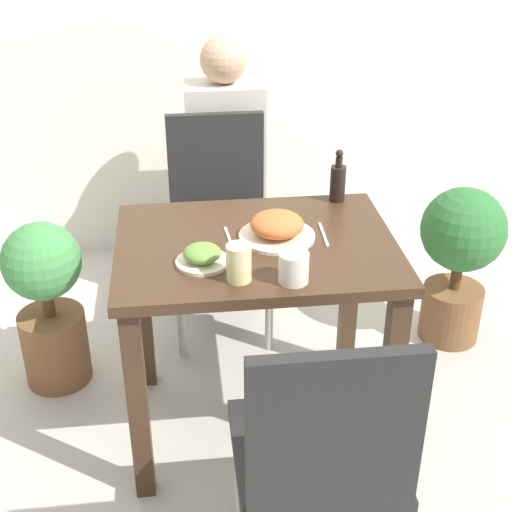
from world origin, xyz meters
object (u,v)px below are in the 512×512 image
Objects in this scene: juice_glass at (239,263)px; potted_plant_left at (48,300)px; person_figure at (226,169)px; food_plate at (277,227)px; chair_near at (322,455)px; sauce_bottle at (338,181)px; side_plate at (202,256)px; potted_plant_right at (460,253)px; drink_cup at (294,267)px; chair_far at (219,213)px.

juice_glass is 0.17× the size of potted_plant_left.
food_plate is at bearing -85.02° from person_figure.
chair_near is 1.73m from person_figure.
side_plate is at bearing -141.11° from sauce_bottle.
person_figure reaches higher than side_plate.
person_figure is (-0.10, 1.73, 0.07)m from chair_near.
food_plate is (-0.01, 0.73, 0.26)m from chair_near.
potted_plant_right is at bearing 34.81° from juice_glass.
chair_near is at bearing -124.99° from potted_plant_right.
chair_near is at bearing -52.00° from potted_plant_left.
potted_plant_right is at bearing 16.05° from sauce_bottle.
potted_plant_right is (0.80, 1.15, -0.11)m from chair_near.
potted_plant_right is at bearing 27.35° from food_plate.
potted_plant_right is at bearing -124.99° from chair_near.
drink_cup is 1.10m from potted_plant_left.
chair_near is at bearing -66.61° from side_plate.
chair_far is 1.00m from drink_cup.
side_plate is at bearing -39.26° from potted_plant_left.
juice_glass is (0.10, -0.11, 0.03)m from side_plate.
person_figure is (-0.90, 0.58, 0.18)m from potted_plant_right.
person_figure reaches higher than drink_cup.
potted_plant_right is (0.96, -0.26, -0.11)m from chair_far.
juice_glass is at bearing 170.04° from drink_cup.
food_plate is 2.68× the size of drink_cup.
person_figure is at bearing 147.40° from potted_plant_right.
person_figure is (-0.34, 0.74, -0.24)m from sauce_bottle.
sauce_bottle reaches higher than chair_far.
chair_far is 1.35× the size of potted_plant_left.
chair_far is 0.33m from person_figure.
chair_far is 0.65m from sauce_bottle.
chair_near is 1.33× the size of potted_plant_right.
chair_far is 1.33× the size of potted_plant_right.
potted_plant_right is 1.09m from person_figure.
chair_far is at bearing -99.96° from person_figure.
juice_glass is 0.98m from potted_plant_left.
side_plate is 0.15m from juice_glass.
person_figure is at bearing 87.34° from juice_glass.
sauce_bottle is (0.25, 0.26, 0.04)m from food_plate.
drink_cup reaches higher than food_plate.
potted_plant_right reaches higher than potted_plant_left.
chair_near is at bearing -83.77° from chair_far.
sauce_bottle reaches higher than food_plate.
person_figure reaches higher than juice_glass.
potted_plant_left is at bearing -152.03° from chair_far.
juice_glass reaches higher than drink_cup.
juice_glass is at bearing -92.66° from person_figure.
food_plate is 0.28m from side_plate.
chair_near and chair_far have the same top height.
person_figure is (-0.09, 1.00, -0.20)m from food_plate.
person_figure reaches higher than chair_far.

